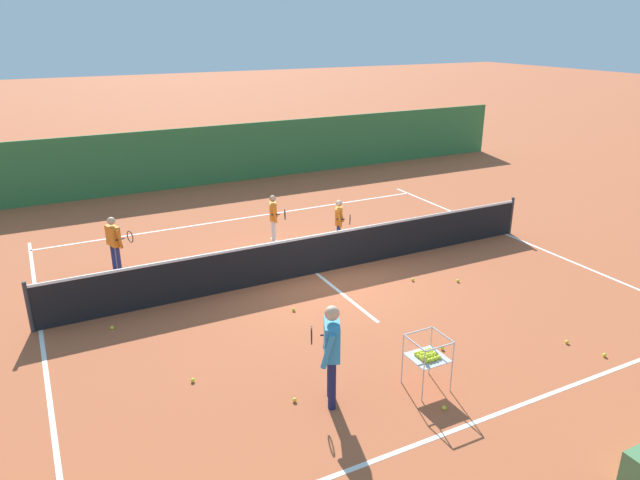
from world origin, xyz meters
name	(u,v)px	position (x,y,z in m)	size (l,w,h in m)	color
ground_plane	(316,273)	(0.00, 0.00, 0.00)	(120.00, 120.00, 0.00)	#B25633
line_baseline_near	(495,415)	(0.00, -5.99, 0.00)	(11.94, 0.08, 0.01)	white
line_baseline_far	(246,218)	(0.00, 4.73, 0.00)	(11.94, 0.08, 0.01)	white
line_sideline_west	(41,330)	(-5.97, 0.00, 0.00)	(0.08, 10.72, 0.01)	white
line_sideline_east	(506,234)	(5.97, 0.00, 0.00)	(0.08, 10.72, 0.01)	white
line_service_center	(316,273)	(0.00, 0.00, 0.00)	(0.08, 5.45, 0.01)	white
tennis_net	(316,254)	(0.00, 0.00, 0.50)	(12.28, 0.08, 1.05)	#333338
instructor	(331,346)	(-2.05, -4.55, 1.00)	(0.51, 0.83, 1.67)	#191E4C
student_0	(114,239)	(-4.15, 2.24, 0.82)	(0.56, 0.57, 1.37)	navy
student_1	(274,214)	(-0.05, 2.40, 0.79)	(0.42, 0.70, 1.31)	silver
student_2	(339,219)	(1.35, 1.33, 0.76)	(0.42, 0.70, 1.27)	navy
ball_cart	(428,356)	(-0.50, -4.91, 0.58)	(0.58, 0.58, 0.90)	#B7B7BC
tennis_ball_0	(295,400)	(-2.56, -4.30, 0.03)	(0.07, 0.07, 0.07)	yellow
tennis_ball_1	(442,348)	(0.47, -4.12, 0.03)	(0.07, 0.07, 0.07)	yellow
tennis_ball_2	(112,328)	(-4.73, -0.60, 0.03)	(0.07, 0.07, 0.07)	yellow
tennis_ball_4	(567,342)	(2.66, -5.00, 0.03)	(0.07, 0.07, 0.07)	yellow
tennis_ball_5	(294,310)	(-1.29, -1.51, 0.03)	(0.07, 0.07, 0.07)	yellow
tennis_ball_6	(444,408)	(-0.61, -5.53, 0.03)	(0.07, 0.07, 0.07)	yellow
tennis_ball_7	(458,281)	(2.66, -1.93, 0.03)	(0.07, 0.07, 0.07)	yellow
tennis_ball_8	(604,355)	(2.89, -5.63, 0.03)	(0.07, 0.07, 0.07)	yellow
tennis_ball_9	(413,280)	(1.77, -1.41, 0.03)	(0.07, 0.07, 0.07)	yellow
tennis_ball_10	(193,380)	(-3.83, -3.04, 0.03)	(0.07, 0.07, 0.07)	yellow
windscreen_fence	(203,156)	(0.00, 9.07, 1.06)	(26.27, 0.08, 2.12)	#33753D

